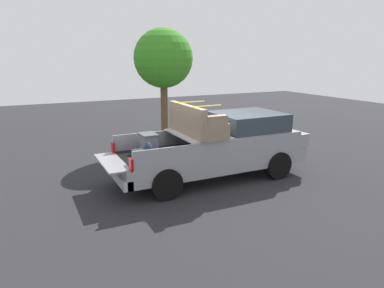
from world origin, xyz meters
The scene contains 3 objects.
ground_plane centered at (0.00, 0.00, 0.00)m, with size 40.00×40.00×0.00m, color #262628.
pickup_truck centered at (0.36, 0.00, 0.96)m, with size 6.05×2.08×2.23m.
tree_background centered at (0.15, 3.95, 3.38)m, with size 2.21×2.21×4.52m.
Camera 1 is at (-4.77, -8.49, 3.49)m, focal length 32.58 mm.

